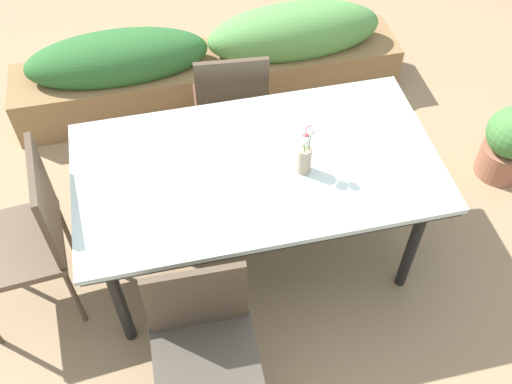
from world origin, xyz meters
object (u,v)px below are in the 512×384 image
chair_far_side (231,105)px  potted_plant (509,142)px  flower_vase (305,153)px  chair_end_left (27,233)px  chair_near_left (204,346)px  dining_table (256,174)px  planter_box (211,63)px

chair_far_side → potted_plant: (1.66, -0.44, -0.26)m
chair_far_side → flower_vase: size_ratio=3.31×
chair_end_left → potted_plant: size_ratio=1.93×
chair_end_left → chair_far_side: chair_end_left is taller
chair_far_side → chair_near_left: bearing=-100.2°
dining_table → flower_vase: size_ratio=6.26×
chair_far_side → potted_plant: bearing=-9.6°
flower_vase → planter_box: flower_vase is taller
flower_vase → chair_far_side: bearing=103.8°
dining_table → chair_far_side: size_ratio=1.89×
flower_vase → potted_plant: (1.46, 0.39, -0.64)m
dining_table → flower_vase: (0.21, -0.08, 0.19)m
potted_plant → dining_table: bearing=-169.8°
chair_far_side → dining_table: bearing=-85.8°
planter_box → flower_vase: bearing=-81.7°
chair_end_left → flower_vase: 1.39m
dining_table → chair_far_side: bearing=89.1°
chair_near_left → chair_end_left: size_ratio=0.91×
dining_table → potted_plant: size_ratio=3.43×
chair_near_left → chair_end_left: bearing=-44.1°
dining_table → chair_near_left: size_ratio=1.95×
dining_table → potted_plant: 1.76m
chair_far_side → flower_vase: 0.93m
flower_vase → planter_box: size_ratio=0.11×
flower_vase → chair_end_left: bearing=176.2°
chair_far_side → potted_plant: chair_far_side is taller
potted_plant → chair_end_left: bearing=-174.0°
dining_table → planter_box: bearing=90.2°
dining_table → potted_plant: bearing=10.2°
flower_vase → potted_plant: bearing=14.8°
dining_table → chair_far_side: 0.76m
chair_near_left → planter_box: (0.39, 2.15, -0.22)m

